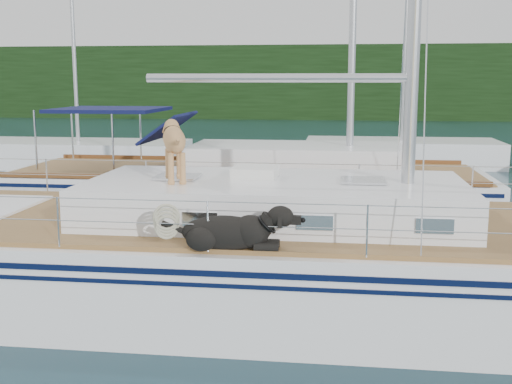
# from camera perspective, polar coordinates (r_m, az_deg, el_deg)

# --- Properties ---
(ground) EXTENTS (120.00, 120.00, 0.00)m
(ground) POSITION_cam_1_polar(r_m,az_deg,el_deg) (9.48, -3.20, -9.71)
(ground) COLOR black
(ground) RESTS_ON ground
(tree_line) EXTENTS (90.00, 3.00, 6.00)m
(tree_line) POSITION_cam_1_polar(r_m,az_deg,el_deg) (53.80, 5.78, 9.66)
(tree_line) COLOR black
(tree_line) RESTS_ON ground
(shore_bank) EXTENTS (92.00, 1.00, 1.20)m
(shore_bank) POSITION_cam_1_polar(r_m,az_deg,el_deg) (55.06, 5.78, 7.16)
(shore_bank) COLOR #595147
(shore_bank) RESTS_ON ground
(main_sailboat) EXTENTS (12.00, 3.80, 14.01)m
(main_sailboat) POSITION_cam_1_polar(r_m,az_deg,el_deg) (9.25, -2.71, -5.81)
(main_sailboat) COLOR white
(main_sailboat) RESTS_ON ground
(neighbor_sailboat) EXTENTS (11.00, 3.50, 13.30)m
(neighbor_sailboat) POSITION_cam_1_polar(r_m,az_deg,el_deg) (14.96, -0.57, 0.07)
(neighbor_sailboat) COLOR white
(neighbor_sailboat) RESTS_ON ground
(bg_boat_west) EXTENTS (8.00, 3.00, 11.65)m
(bg_boat_west) POSITION_cam_1_polar(r_m,az_deg,el_deg) (24.89, -15.47, 3.24)
(bg_boat_west) COLOR white
(bg_boat_west) RESTS_ON ground
(bg_boat_center) EXTENTS (7.20, 3.00, 11.65)m
(bg_boat_center) POSITION_cam_1_polar(r_m,az_deg,el_deg) (25.03, 12.79, 3.39)
(bg_boat_center) COLOR white
(bg_boat_center) RESTS_ON ground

